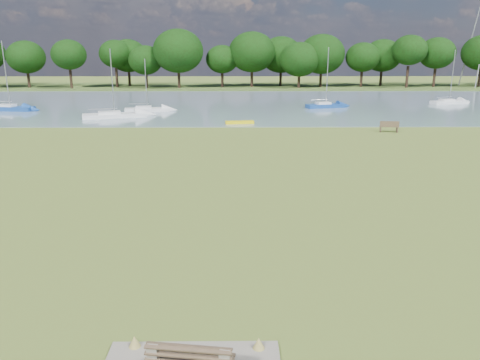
{
  "coord_description": "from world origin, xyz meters",
  "views": [
    {
      "loc": [
        1.04,
        -22.77,
        7.28
      ],
      "look_at": [
        1.24,
        -2.0,
        1.45
      ],
      "focal_mm": 35.0,
      "sensor_mm": 36.0,
      "label": 1
    }
  ],
  "objects_px": {
    "sailboat_0": "(325,104)",
    "sailboat_5": "(147,108)",
    "sailboat_1": "(10,107)",
    "riverbank_bench": "(389,127)",
    "sailboat_4": "(114,114)",
    "kayak": "(240,122)",
    "sailboat_2": "(449,101)"
  },
  "relations": [
    {
      "from": "sailboat_0",
      "to": "sailboat_1",
      "type": "height_order",
      "value": "sailboat_1"
    },
    {
      "from": "sailboat_2",
      "to": "sailboat_5",
      "type": "distance_m",
      "value": 40.61
    },
    {
      "from": "sailboat_0",
      "to": "sailboat_1",
      "type": "distance_m",
      "value": 39.1
    },
    {
      "from": "riverbank_bench",
      "to": "sailboat_4",
      "type": "height_order",
      "value": "sailboat_4"
    },
    {
      "from": "kayak",
      "to": "sailboat_4",
      "type": "bearing_deg",
      "value": 152.49
    },
    {
      "from": "sailboat_5",
      "to": "kayak",
      "type": "bearing_deg",
      "value": -50.48
    },
    {
      "from": "sailboat_1",
      "to": "sailboat_5",
      "type": "xyz_separation_m",
      "value": [
        16.86,
        -1.05,
        -0.08
      ]
    },
    {
      "from": "riverbank_bench",
      "to": "sailboat_1",
      "type": "bearing_deg",
      "value": 168.22
    },
    {
      "from": "riverbank_bench",
      "to": "sailboat_4",
      "type": "xyz_separation_m",
      "value": [
        -27.24,
        9.53,
        -0.08
      ]
    },
    {
      "from": "riverbank_bench",
      "to": "sailboat_2",
      "type": "height_order",
      "value": "sailboat_2"
    },
    {
      "from": "sailboat_4",
      "to": "sailboat_5",
      "type": "height_order",
      "value": "sailboat_4"
    },
    {
      "from": "sailboat_1",
      "to": "riverbank_bench",
      "type": "bearing_deg",
      "value": -11.13
    },
    {
      "from": "sailboat_0",
      "to": "sailboat_2",
      "type": "height_order",
      "value": "sailboat_0"
    },
    {
      "from": "sailboat_2",
      "to": "riverbank_bench",
      "type": "bearing_deg",
      "value": -141.25
    },
    {
      "from": "riverbank_bench",
      "to": "sailboat_1",
      "type": "relative_size",
      "value": 0.21
    },
    {
      "from": "kayak",
      "to": "sailboat_5",
      "type": "distance_m",
      "value": 14.62
    },
    {
      "from": "kayak",
      "to": "sailboat_2",
      "type": "distance_m",
      "value": 33.61
    },
    {
      "from": "kayak",
      "to": "riverbank_bench",
      "type": "bearing_deg",
      "value": -29.13
    },
    {
      "from": "sailboat_0",
      "to": "sailboat_2",
      "type": "relative_size",
      "value": 1.05
    },
    {
      "from": "sailboat_4",
      "to": "kayak",
      "type": "bearing_deg",
      "value": -35.06
    },
    {
      "from": "riverbank_bench",
      "to": "sailboat_0",
      "type": "xyz_separation_m",
      "value": [
        -2.39,
        18.13,
        -0.03
      ]
    },
    {
      "from": "sailboat_0",
      "to": "sailboat_4",
      "type": "xyz_separation_m",
      "value": [
        -24.86,
        -8.61,
        -0.05
      ]
    },
    {
      "from": "sailboat_4",
      "to": "sailboat_5",
      "type": "relative_size",
      "value": 1.18
    },
    {
      "from": "sailboat_0",
      "to": "sailboat_5",
      "type": "xyz_separation_m",
      "value": [
        -22.16,
        -3.65,
        -0.05
      ]
    },
    {
      "from": "sailboat_1",
      "to": "sailboat_2",
      "type": "distance_m",
      "value": 57.11
    },
    {
      "from": "sailboat_1",
      "to": "sailboat_4",
      "type": "relative_size",
      "value": 1.13
    },
    {
      "from": "riverbank_bench",
      "to": "sailboat_4",
      "type": "bearing_deg",
      "value": 169.51
    },
    {
      "from": "riverbank_bench",
      "to": "sailboat_5",
      "type": "xyz_separation_m",
      "value": [
        -24.54,
        14.48,
        -0.08
      ]
    },
    {
      "from": "sailboat_2",
      "to": "sailboat_4",
      "type": "distance_m",
      "value": 44.42
    },
    {
      "from": "sailboat_4",
      "to": "sailboat_5",
      "type": "bearing_deg",
      "value": 44.82
    },
    {
      "from": "sailboat_1",
      "to": "sailboat_2",
      "type": "bearing_deg",
      "value": 16.22
    },
    {
      "from": "riverbank_bench",
      "to": "sailboat_1",
      "type": "distance_m",
      "value": 44.22
    }
  ]
}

